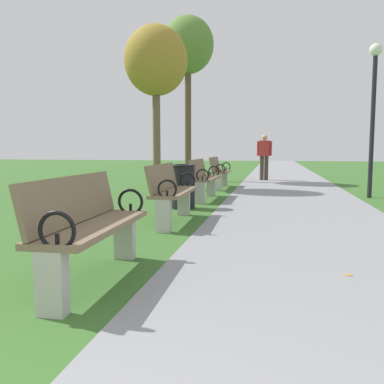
{
  "coord_description": "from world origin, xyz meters",
  "views": [
    {
      "loc": [
        1.02,
        -0.31,
        1.12
      ],
      "look_at": [
        -0.05,
        5.08,
        0.55
      ],
      "focal_mm": 38.47,
      "sensor_mm": 36.0,
      "label": 1
    }
  ],
  "objects_px": {
    "tree_2": "(156,62)",
    "tree_3": "(188,47)",
    "park_bench_5": "(219,171)",
    "park_bench_2": "(89,225)",
    "park_bench_4": "(204,178)",
    "trash_bin": "(183,186)",
    "park_bench_3": "(171,191)",
    "lamp_post": "(374,97)",
    "pedestrian_walking": "(264,155)"
  },
  "relations": [
    {
      "from": "tree_2",
      "to": "tree_3",
      "type": "distance_m",
      "value": 3.23
    },
    {
      "from": "park_bench_5",
      "to": "tree_2",
      "type": "distance_m",
      "value": 3.56
    },
    {
      "from": "park_bench_5",
      "to": "park_bench_2",
      "type": "bearing_deg",
      "value": -90.0
    },
    {
      "from": "park_bench_4",
      "to": "tree_3",
      "type": "bearing_deg",
      "value": 105.27
    },
    {
      "from": "park_bench_5",
      "to": "trash_bin",
      "type": "distance_m",
      "value": 4.22
    },
    {
      "from": "park_bench_3",
      "to": "park_bench_2",
      "type": "bearing_deg",
      "value": -90.0
    },
    {
      "from": "park_bench_5",
      "to": "lamp_post",
      "type": "relative_size",
      "value": 0.46
    },
    {
      "from": "park_bench_4",
      "to": "park_bench_2",
      "type": "bearing_deg",
      "value": -90.0
    },
    {
      "from": "tree_2",
      "to": "lamp_post",
      "type": "xyz_separation_m",
      "value": [
        5.48,
        -1.3,
        -1.24
      ]
    },
    {
      "from": "park_bench_2",
      "to": "park_bench_3",
      "type": "relative_size",
      "value": 1.0
    },
    {
      "from": "tree_2",
      "to": "trash_bin",
      "type": "bearing_deg",
      "value": -67.09
    },
    {
      "from": "park_bench_2",
      "to": "trash_bin",
      "type": "height_order",
      "value": "park_bench_2"
    },
    {
      "from": "pedestrian_walking",
      "to": "lamp_post",
      "type": "bearing_deg",
      "value": -62.59
    },
    {
      "from": "tree_2",
      "to": "pedestrian_walking",
      "type": "bearing_deg",
      "value": 50.33
    },
    {
      "from": "park_bench_5",
      "to": "trash_bin",
      "type": "relative_size",
      "value": 1.91
    },
    {
      "from": "park_bench_4",
      "to": "pedestrian_walking",
      "type": "bearing_deg",
      "value": 78.59
    },
    {
      "from": "park_bench_3",
      "to": "park_bench_4",
      "type": "relative_size",
      "value": 1.0
    },
    {
      "from": "park_bench_3",
      "to": "trash_bin",
      "type": "relative_size",
      "value": 1.92
    },
    {
      "from": "park_bench_4",
      "to": "tree_3",
      "type": "xyz_separation_m",
      "value": [
        -1.47,
        5.39,
        4.16
      ]
    },
    {
      "from": "park_bench_5",
      "to": "pedestrian_walking",
      "type": "relative_size",
      "value": 0.99
    },
    {
      "from": "park_bench_5",
      "to": "tree_3",
      "type": "xyz_separation_m",
      "value": [
        -1.47,
        2.63,
        4.16
      ]
    },
    {
      "from": "tree_2",
      "to": "pedestrian_walking",
      "type": "distance_m",
      "value": 5.33
    },
    {
      "from": "lamp_post",
      "to": "pedestrian_walking",
      "type": "bearing_deg",
      "value": 117.41
    },
    {
      "from": "lamp_post",
      "to": "park_bench_2",
      "type": "bearing_deg",
      "value": -118.35
    },
    {
      "from": "park_bench_5",
      "to": "tree_3",
      "type": "distance_m",
      "value": 5.13
    },
    {
      "from": "park_bench_4",
      "to": "lamp_post",
      "type": "bearing_deg",
      "value": 16.06
    },
    {
      "from": "park_bench_2",
      "to": "park_bench_5",
      "type": "relative_size",
      "value": 1.0
    },
    {
      "from": "park_bench_5",
      "to": "park_bench_4",
      "type": "bearing_deg",
      "value": -90.0
    },
    {
      "from": "park_bench_5",
      "to": "lamp_post",
      "type": "xyz_separation_m",
      "value": [
        3.72,
        -1.69,
        1.82
      ]
    },
    {
      "from": "park_bench_4",
      "to": "trash_bin",
      "type": "height_order",
      "value": "park_bench_4"
    },
    {
      "from": "tree_3",
      "to": "pedestrian_walking",
      "type": "bearing_deg",
      "value": 11.62
    },
    {
      "from": "park_bench_2",
      "to": "trash_bin",
      "type": "distance_m",
      "value": 4.38
    },
    {
      "from": "tree_2",
      "to": "park_bench_2",
      "type": "bearing_deg",
      "value": -77.87
    },
    {
      "from": "park_bench_3",
      "to": "lamp_post",
      "type": "xyz_separation_m",
      "value": [
        3.72,
        4.04,
        1.82
      ]
    },
    {
      "from": "park_bench_3",
      "to": "park_bench_4",
      "type": "bearing_deg",
      "value": 90.0
    },
    {
      "from": "tree_2",
      "to": "lamp_post",
      "type": "bearing_deg",
      "value": -13.3
    },
    {
      "from": "park_bench_2",
      "to": "lamp_post",
      "type": "bearing_deg",
      "value": 61.65
    },
    {
      "from": "park_bench_5",
      "to": "trash_bin",
      "type": "bearing_deg",
      "value": -92.0
    },
    {
      "from": "park_bench_4",
      "to": "trash_bin",
      "type": "xyz_separation_m",
      "value": [
        -0.15,
        -1.45,
        -0.06
      ]
    },
    {
      "from": "park_bench_2",
      "to": "tree_2",
      "type": "height_order",
      "value": "tree_2"
    },
    {
      "from": "park_bench_5",
      "to": "tree_3",
      "type": "bearing_deg",
      "value": 119.27
    },
    {
      "from": "pedestrian_walking",
      "to": "trash_bin",
      "type": "relative_size",
      "value": 1.93
    },
    {
      "from": "park_bench_2",
      "to": "tree_3",
      "type": "relative_size",
      "value": 0.28
    },
    {
      "from": "trash_bin",
      "to": "lamp_post",
      "type": "relative_size",
      "value": 0.24
    },
    {
      "from": "trash_bin",
      "to": "tree_2",
      "type": "bearing_deg",
      "value": 112.91
    },
    {
      "from": "tree_3",
      "to": "pedestrian_walking",
      "type": "relative_size",
      "value": 3.53
    },
    {
      "from": "park_bench_4",
      "to": "park_bench_5",
      "type": "bearing_deg",
      "value": 90.0
    },
    {
      "from": "park_bench_5",
      "to": "trash_bin",
      "type": "xyz_separation_m",
      "value": [
        -0.15,
        -4.21,
        -0.06
      ]
    },
    {
      "from": "pedestrian_walking",
      "to": "trash_bin",
      "type": "xyz_separation_m",
      "value": [
        -1.35,
        -7.39,
        -0.5
      ]
    },
    {
      "from": "park_bench_3",
      "to": "lamp_post",
      "type": "height_order",
      "value": "lamp_post"
    }
  ]
}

